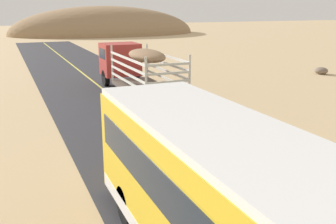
% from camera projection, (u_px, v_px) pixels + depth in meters
% --- Properties ---
extents(livestock_truck, '(2.53, 9.70, 3.02)m').
position_uv_depth(livestock_truck, '(130.00, 64.00, 24.86)').
color(livestock_truck, '#B2332D').
rests_on(livestock_truck, road_surface).
extents(bus, '(2.54, 10.00, 3.21)m').
position_uv_depth(bus, '(237.00, 214.00, 6.92)').
color(bus, gold).
rests_on(bus, road_surface).
extents(boulder_mid_field, '(1.03, 1.14, 0.57)m').
position_uv_depth(boulder_mid_field, '(321.00, 71.00, 31.53)').
color(boulder_mid_field, '#756656').
rests_on(boulder_mid_field, ground).
extents(distant_hill, '(37.72, 22.58, 11.09)m').
position_uv_depth(distant_hill, '(105.00, 34.00, 78.46)').
color(distant_hill, '#957553').
rests_on(distant_hill, ground).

